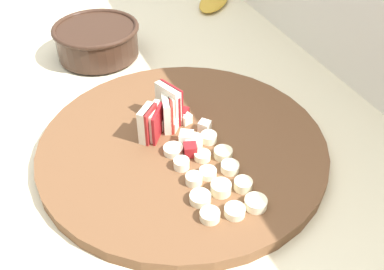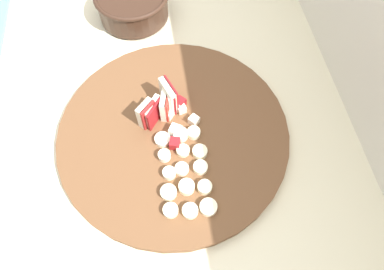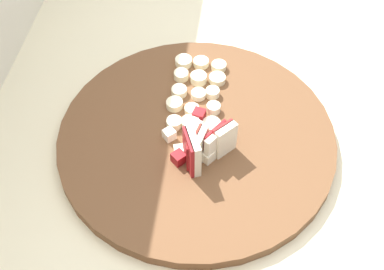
% 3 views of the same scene
% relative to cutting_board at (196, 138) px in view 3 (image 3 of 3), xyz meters
% --- Properties ---
extents(cutting_board, '(0.44, 0.44, 0.02)m').
position_rel_cutting_board_xyz_m(cutting_board, '(0.00, 0.00, 0.00)').
color(cutting_board, brown).
rests_on(cutting_board, tiled_countertop).
extents(apple_wedge_fan, '(0.08, 0.08, 0.06)m').
position_rel_cutting_board_xyz_m(apple_wedge_fan, '(-0.04, -0.02, 0.04)').
color(apple_wedge_fan, '#A32323').
rests_on(apple_wedge_fan, cutting_board).
extents(apple_dice_pile, '(0.11, 0.08, 0.02)m').
position_rel_cutting_board_xyz_m(apple_dice_pile, '(-0.02, 0.01, 0.02)').
color(apple_dice_pile, '#EFE5CC').
rests_on(apple_dice_pile, cutting_board).
extents(banana_slice_rows, '(0.17, 0.09, 0.02)m').
position_rel_cutting_board_xyz_m(banana_slice_rows, '(0.09, 0.01, 0.02)').
color(banana_slice_rows, white).
rests_on(banana_slice_rows, cutting_board).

